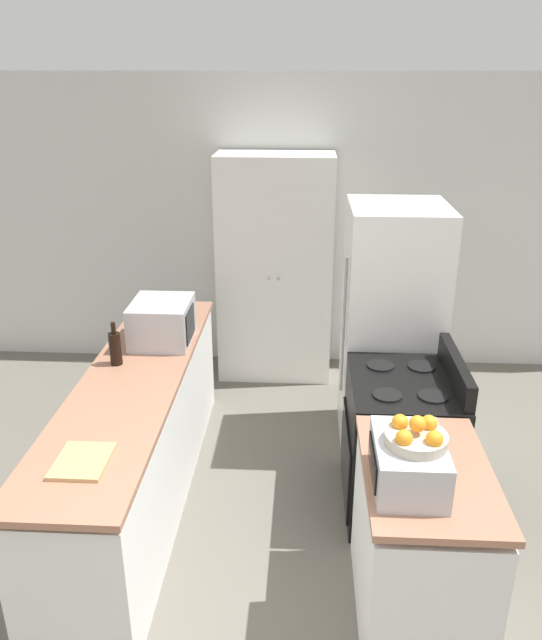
% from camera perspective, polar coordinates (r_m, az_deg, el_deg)
% --- Properties ---
extents(wall_back, '(7.00, 0.06, 2.60)m').
position_cam_1_polar(wall_back, '(5.67, 0.94, 8.59)').
color(wall_back, silver).
rests_on(wall_back, ground_plane).
extents(counter_left, '(0.60, 2.64, 0.89)m').
position_cam_1_polar(counter_left, '(4.10, -12.04, -10.75)').
color(counter_left, silver).
rests_on(counter_left, ground_plane).
extents(counter_right, '(0.60, 0.93, 0.89)m').
position_cam_1_polar(counter_right, '(3.35, 13.40, -19.51)').
color(counter_right, silver).
rests_on(counter_right, ground_plane).
extents(pantry_cabinet, '(0.99, 0.53, 1.97)m').
position_cam_1_polar(pantry_cabinet, '(5.46, 0.37, 4.66)').
color(pantry_cabinet, white).
rests_on(pantry_cabinet, ground_plane).
extents(stove, '(0.66, 0.79, 1.05)m').
position_cam_1_polar(stove, '(4.03, 11.68, -10.96)').
color(stove, black).
rests_on(stove, ground_plane).
extents(refrigerator, '(0.69, 0.73, 1.78)m').
position_cam_1_polar(refrigerator, '(4.54, 10.88, -0.77)').
color(refrigerator, white).
rests_on(refrigerator, ground_plane).
extents(microwave, '(0.40, 0.44, 0.29)m').
position_cam_1_polar(microwave, '(4.26, -9.92, -0.16)').
color(microwave, '#B2B2B7').
rests_on(microwave, counter_left).
extents(wine_bottle, '(0.08, 0.08, 0.28)m').
position_cam_1_polar(wine_bottle, '(4.01, -14.05, -2.49)').
color(wine_bottle, black).
rests_on(wine_bottle, counter_left).
extents(toaster_oven, '(0.31, 0.44, 0.22)m').
position_cam_1_polar(toaster_oven, '(2.89, 12.41, -12.66)').
color(toaster_oven, '#B2B2B7').
rests_on(toaster_oven, counter_right).
extents(fruit_bowl, '(0.27, 0.27, 0.14)m').
position_cam_1_polar(fruit_bowl, '(2.80, 13.15, -10.25)').
color(fruit_bowl, '#B2A893').
rests_on(fruit_bowl, toaster_oven).
extents(cutting_board, '(0.25, 0.30, 0.02)m').
position_cam_1_polar(cutting_board, '(3.14, -16.87, -12.24)').
color(cutting_board, tan).
rests_on(cutting_board, counter_left).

